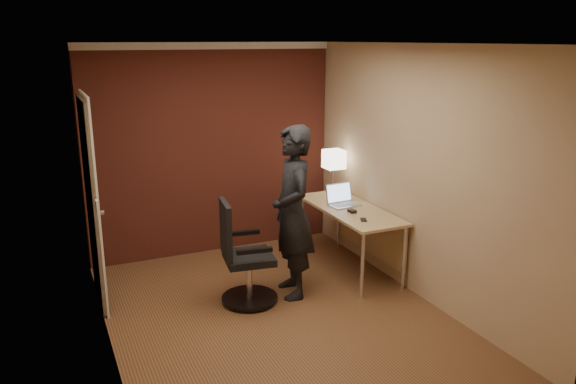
% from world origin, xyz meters
% --- Properties ---
extents(room, '(4.00, 4.00, 4.00)m').
position_xyz_m(room, '(-0.27, 1.54, 1.37)').
color(room, brown).
rests_on(room, ground).
extents(desk, '(0.60, 1.50, 0.73)m').
position_xyz_m(desk, '(1.25, 0.72, 0.60)').
color(desk, tan).
rests_on(desk, ground).
extents(desk_lamp, '(0.22, 0.22, 0.54)m').
position_xyz_m(desk_lamp, '(1.30, 1.32, 1.15)').
color(desk_lamp, silver).
rests_on(desk_lamp, desk).
extents(laptop, '(0.35, 0.28, 0.23)m').
position_xyz_m(laptop, '(1.16, 0.88, 0.79)').
color(laptop, silver).
rests_on(laptop, desk).
extents(mouse, '(0.06, 0.10, 0.03)m').
position_xyz_m(mouse, '(1.12, 0.57, 0.75)').
color(mouse, black).
rests_on(mouse, desk).
extents(phone, '(0.10, 0.13, 0.01)m').
position_xyz_m(phone, '(1.09, 0.29, 0.73)').
color(phone, black).
rests_on(phone, desk).
extents(office_chair, '(0.56, 0.61, 1.03)m').
position_xyz_m(office_chair, '(-0.19, 0.43, 0.45)').
color(office_chair, black).
rests_on(office_chair, ground).
extents(person, '(0.50, 0.69, 1.74)m').
position_xyz_m(person, '(0.34, 0.42, 0.87)').
color(person, black).
rests_on(person, ground).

